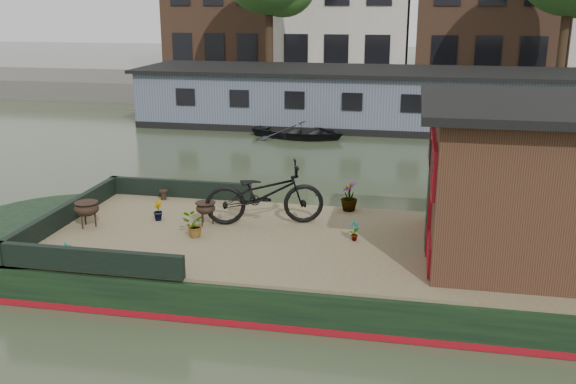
% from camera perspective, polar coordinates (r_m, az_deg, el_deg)
% --- Properties ---
extents(ground, '(120.00, 120.00, 0.00)m').
position_cam_1_polar(ground, '(10.88, 9.78, -7.95)').
color(ground, '#2C3924').
rests_on(ground, ground).
extents(houseboat_hull, '(14.01, 4.02, 0.60)m').
position_cam_1_polar(houseboat_hull, '(10.86, 2.77, -6.18)').
color(houseboat_hull, black).
rests_on(houseboat_hull, ground).
extents(houseboat_deck, '(11.80, 3.80, 0.05)m').
position_cam_1_polar(houseboat_deck, '(10.64, 9.94, -4.88)').
color(houseboat_deck, olive).
rests_on(houseboat_deck, houseboat_hull).
extents(bow_bulwark, '(3.00, 4.00, 0.35)m').
position_cam_1_polar(bow_bulwark, '(11.76, -15.50, -2.11)').
color(bow_bulwark, black).
rests_on(bow_bulwark, houseboat_deck).
extents(cabin, '(4.00, 3.50, 2.42)m').
position_cam_1_polar(cabin, '(10.46, 22.33, 0.96)').
color(cabin, black).
rests_on(cabin, houseboat_deck).
extents(bicycle, '(2.23, 1.28, 1.11)m').
position_cam_1_polar(bicycle, '(11.37, -2.10, -0.15)').
color(bicycle, black).
rests_on(bicycle, houseboat_deck).
extents(potted_plant_a, '(0.22, 0.22, 0.35)m').
position_cam_1_polar(potted_plant_a, '(10.70, 5.92, -3.43)').
color(potted_plant_a, '#A25D2E').
rests_on(potted_plant_a, houseboat_deck).
extents(potted_plant_b, '(0.25, 0.26, 0.36)m').
position_cam_1_polar(potted_plant_b, '(11.88, -11.51, -1.61)').
color(potted_plant_b, maroon).
rests_on(potted_plant_b, houseboat_deck).
extents(potted_plant_c, '(0.47, 0.45, 0.41)m').
position_cam_1_polar(potted_plant_c, '(10.91, -8.37, -2.96)').
color(potted_plant_c, '#99312C').
rests_on(potted_plant_c, houseboat_deck).
extents(potted_plant_d, '(0.37, 0.37, 0.56)m').
position_cam_1_polar(potted_plant_d, '(12.20, 5.46, -0.40)').
color(potted_plant_d, maroon).
rests_on(potted_plant_d, houseboat_deck).
extents(potted_plant_e, '(0.20, 0.21, 0.32)m').
position_cam_1_polar(potted_plant_e, '(10.32, -19.07, -5.15)').
color(potted_plant_e, '#9C592D').
rests_on(potted_plant_e, houseboat_deck).
extents(brazier_front, '(0.56, 0.56, 0.46)m').
position_cam_1_polar(brazier_front, '(11.81, -17.42, -1.91)').
color(brazier_front, black).
rests_on(brazier_front, houseboat_deck).
extents(brazier_rear, '(0.40, 0.40, 0.41)m').
position_cam_1_polar(brazier_rear, '(11.50, -7.32, -1.90)').
color(brazier_rear, black).
rests_on(brazier_rear, houseboat_deck).
extents(bollard_port, '(0.17, 0.17, 0.19)m').
position_cam_1_polar(bollard_port, '(13.11, -11.00, -0.25)').
color(bollard_port, black).
rests_on(bollard_port, houseboat_deck).
extents(bollard_stbd, '(0.17, 0.17, 0.19)m').
position_cam_1_polar(bollard_stbd, '(10.67, -22.07, -5.14)').
color(bollard_stbd, black).
rests_on(bollard_stbd, houseboat_deck).
extents(dinghy, '(3.64, 2.94, 0.67)m').
position_cam_1_polar(dinghy, '(22.06, 1.00, 5.73)').
color(dinghy, black).
rests_on(dinghy, ground).
extents(far_houseboat, '(20.40, 4.40, 2.11)m').
position_cam_1_polar(far_houseboat, '(24.18, 10.96, 7.91)').
color(far_houseboat, slate).
rests_on(far_houseboat, ground).
extents(quay, '(60.00, 6.00, 0.90)m').
position_cam_1_polar(quay, '(30.68, 11.06, 8.70)').
color(quay, '#47443F').
rests_on(quay, ground).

